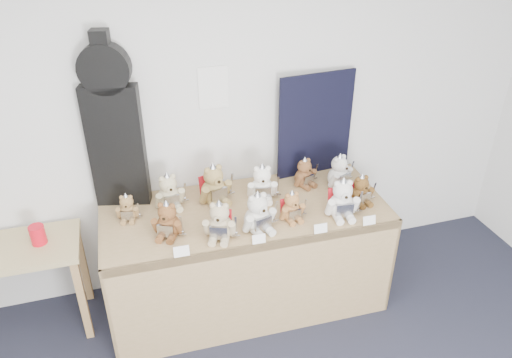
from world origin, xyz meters
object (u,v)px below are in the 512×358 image
object	(u,v)px
teddy_back_centre_left	(214,186)
teddy_front_end	(361,191)
side_table	(15,263)
teddy_front_far_left	(168,221)
guitar_case	(113,125)
teddy_front_centre	(258,214)
teddy_back_left	(169,193)
teddy_front_left	(220,222)
display_table	(248,236)
teddy_front_right	(292,207)
teddy_back_centre_right	(262,184)
red_cup	(38,235)
teddy_back_far_left	(127,208)
teddy_back_end	(339,172)
teddy_back_right	(305,174)
teddy_front_far_right	(342,200)

from	to	relation	value
teddy_back_centre_left	teddy_front_end	bearing A→B (deg)	-34.06
side_table	teddy_front_far_left	bearing A→B (deg)	-15.98
guitar_case	teddy_front_centre	xyz separation A→B (m)	(0.81, -0.61, -0.47)
guitar_case	teddy_back_left	xyz separation A→B (m)	(0.30, -0.17, -0.48)
teddy_front_left	teddy_front_centre	distance (m)	0.26
side_table	teddy_back_centre_left	bearing A→B (deg)	0.91
teddy_front_end	teddy_back_centre_left	bearing A→B (deg)	154.11
display_table	teddy_back_centre_left	size ratio (longest dim) A/B	6.14
teddy_front_right	teddy_front_centre	bearing A→B (deg)	-174.22
teddy_front_left	teddy_back_centre_right	world-z (taller)	teddy_back_centre_right
teddy_front_far_left	teddy_back_centre_right	size ratio (longest dim) A/B	0.93
teddy_front_centre	teddy_back_left	world-z (taller)	teddy_front_centre
display_table	teddy_back_centre_left	world-z (taller)	teddy_back_centre_left
red_cup	teddy_back_far_left	bearing A→B (deg)	-4.67
display_table	teddy_back_centre_right	bearing A→B (deg)	51.06
teddy_front_centre	teddy_front_end	size ratio (longest dim) A/B	1.27
red_cup	teddy_front_far_left	world-z (taller)	teddy_front_far_left
teddy_back_centre_right	teddy_back_far_left	size ratio (longest dim) A/B	1.40
teddy_front_left	teddy_front_end	bearing A→B (deg)	26.82
guitar_case	teddy_front_right	distance (m)	1.30
teddy_front_far_left	teddy_front_end	world-z (taller)	teddy_front_far_left
teddy_front_far_left	side_table	bearing A→B (deg)	-171.04
side_table	guitar_case	bearing A→B (deg)	14.87
teddy_front_far_left	teddy_back_far_left	xyz separation A→B (m)	(-0.23, 0.26, -0.03)
teddy_front_centre	teddy_back_far_left	xyz separation A→B (m)	(-0.80, 0.37, -0.04)
teddy_front_centre	teddy_back_centre_right	distance (m)	0.39
teddy_front_left	teddy_back_end	xyz separation A→B (m)	(1.00, 0.37, -0.00)
teddy_front_left	teddy_front_end	distance (m)	1.05
display_table	side_table	world-z (taller)	display_table
side_table	red_cup	bearing A→B (deg)	2.79
guitar_case	teddy_back_centre_left	bearing A→B (deg)	-2.97
teddy_front_end	teddy_back_centre_left	size ratio (longest dim) A/B	0.75
display_table	teddy_front_far_left	size ratio (longest dim) A/B	7.25
teddy_front_left	teddy_back_end	distance (m)	1.07
display_table	guitar_case	bearing A→B (deg)	152.96
teddy_back_left	teddy_back_far_left	size ratio (longest dim) A/B	1.37
red_cup	teddy_front_right	distance (m)	1.69
teddy_front_far_left	teddy_front_right	world-z (taller)	teddy_front_far_left
teddy_back_centre_left	teddy_back_end	size ratio (longest dim) A/B	1.16
display_table	teddy_back_centre_left	xyz separation A→B (m)	(-0.18, 0.24, 0.31)
guitar_case	teddy_back_right	world-z (taller)	guitar_case
teddy_front_right	teddy_front_far_right	size ratio (longest dim) A/B	0.75
teddy_back_end	teddy_front_far_left	bearing A→B (deg)	165.49
guitar_case	teddy_front_far_right	xyz separation A→B (m)	(1.40, -0.61, -0.47)
red_cup	teddy_front_right	bearing A→B (deg)	-12.58
guitar_case	teddy_back_centre_right	xyz separation A→B (m)	(0.95, -0.25, -0.48)
guitar_case	teddy_front_far_left	distance (m)	0.73
guitar_case	teddy_front_far_left	bearing A→B (deg)	-49.85
display_table	red_cup	distance (m)	1.41
guitar_case	teddy_front_right	size ratio (longest dim) A/B	5.13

